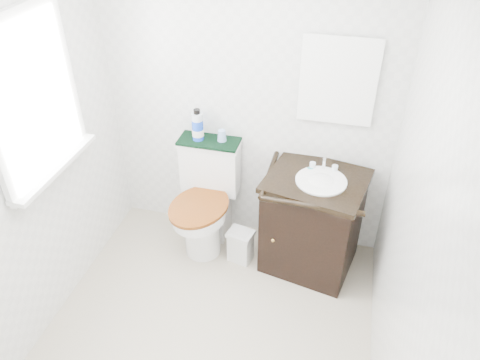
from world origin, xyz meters
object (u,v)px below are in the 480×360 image
at_px(toilet, 207,203).
at_px(mouthwash_bottle, 198,126).
at_px(vanity, 313,221).
at_px(trash_bin, 240,245).
at_px(cup, 222,136).

relative_size(toilet, mouthwash_bottle, 3.52).
bearing_deg(mouthwash_bottle, vanity, -10.95).
distance_m(toilet, mouthwash_bottle, 0.65).
bearing_deg(vanity, toilet, 176.04).
height_order(toilet, trash_bin, toilet).
bearing_deg(trash_bin, vanity, 10.89).
xyz_separation_m(vanity, trash_bin, (-0.54, -0.10, -0.29)).
bearing_deg(toilet, trash_bin, -26.70).
distance_m(toilet, cup, 0.59).
distance_m(vanity, mouthwash_bottle, 1.13).
height_order(toilet, vanity, vanity).
height_order(vanity, mouthwash_bottle, mouthwash_bottle).
xyz_separation_m(toilet, trash_bin, (0.32, -0.16, -0.24)).
relative_size(vanity, trash_bin, 3.24).
bearing_deg(mouthwash_bottle, toilet, -55.69).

